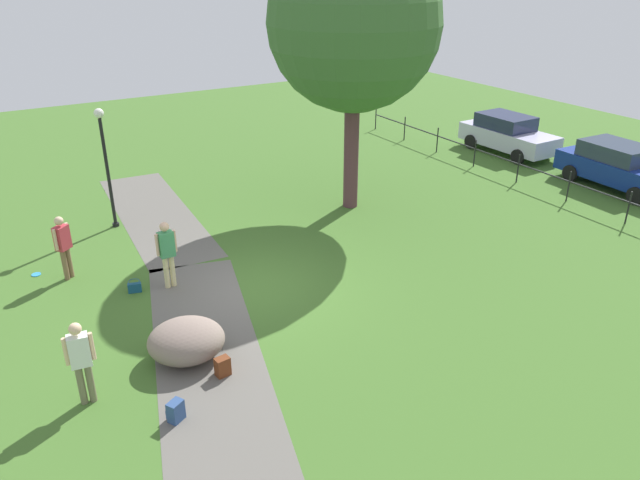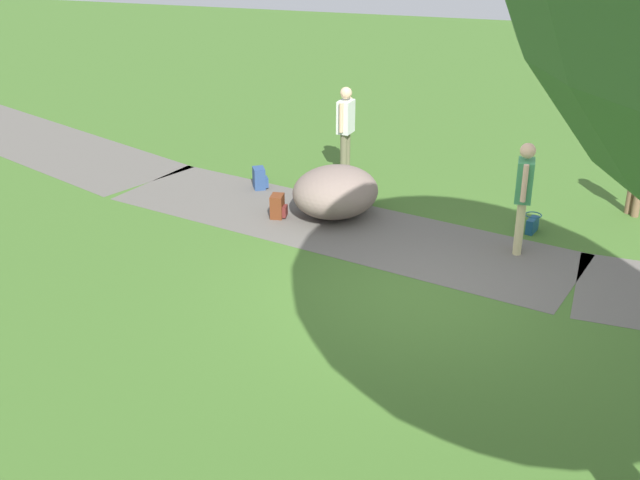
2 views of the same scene
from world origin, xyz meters
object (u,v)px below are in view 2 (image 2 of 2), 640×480
Objects in this scene: backpack_by_boulder at (278,207)px; passerby_on_path at (640,160)px; spare_backpack_on_lawn at (260,179)px; man_near_boulder at (346,124)px; handbag_on_grass at (532,224)px; woman_with_handbag at (524,190)px; lawn_boulder at (335,192)px.

passerby_on_path is at bearing -162.41° from backpack_by_boulder.
backpack_by_boulder is 1.44m from spare_backpack_on_lawn.
man_near_boulder reaches higher than handbag_on_grass.
man_near_boulder is 4.16m from handbag_on_grass.
passerby_on_path is at bearing -130.27° from woman_with_handbag.
woman_with_handbag is (-3.08, 0.66, 0.60)m from lawn_boulder.
woman_with_handbag is at bearing 78.34° from handbag_on_grass.
handbag_on_grass is 4.19m from backpack_by_boulder.
woman_with_handbag reaches higher than handbag_on_grass.
woman_with_handbag is 4.07m from backpack_by_boulder.
man_near_boulder is 5.00× the size of handbag_on_grass.
lawn_boulder is 5.08m from passerby_on_path.
woman_with_handbag is at bearing 176.15° from backpack_by_boulder.
handbag_on_grass is at bearing -176.71° from lawn_boulder.
backpack_by_boulder is at bearing 77.83° from man_near_boulder.
handbag_on_grass is (-0.18, -0.85, -0.87)m from woman_with_handbag.
man_near_boulder is 1.00× the size of passerby_on_path.
woman_with_handbag is at bearing 162.69° from spare_backpack_on_lawn.
handbag_on_grass is at bearing 37.87° from passerby_on_path.
handbag_on_grass is (-3.25, -0.19, -0.27)m from lawn_boulder.
spare_backpack_on_lawn is (0.78, -1.21, 0.00)m from backpack_by_boulder.
passerby_on_path is at bearing -142.13° from handbag_on_grass.
backpack_by_boulder is (5.74, 1.82, -0.79)m from passerby_on_path.
lawn_boulder is 1.12× the size of man_near_boulder.
lawn_boulder is 4.76× the size of backpack_by_boulder.
woman_with_handbag reaches higher than backpack_by_boulder.
lawn_boulder reaches higher than handbag_on_grass.
man_near_boulder is (0.37, -2.04, 0.57)m from lawn_boulder.
man_near_boulder reaches higher than passerby_on_path.
passerby_on_path reaches higher than handbag_on_grass.
man_near_boulder is 5.25m from passerby_on_path.
backpack_by_boulder and spare_backpack_on_lawn have the same top height.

